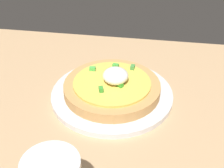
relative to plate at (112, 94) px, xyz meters
The scene contains 3 objects.
dining_table 15.73cm from the plate, 112.28° to the left, with size 126.12×83.69×2.36cm, color tan.
plate is the anchor object (origin of this frame).
pizza 2.01cm from the plate, 166.89° to the right, with size 19.49×19.49×5.54cm.
Camera 1 is at (-2.09, 35.60, 40.70)cm, focal length 49.48 mm.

